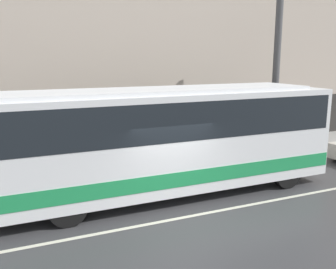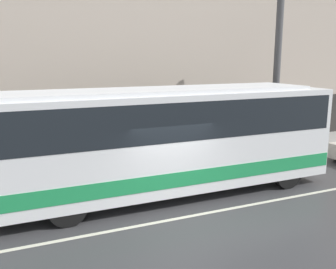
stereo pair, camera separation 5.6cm
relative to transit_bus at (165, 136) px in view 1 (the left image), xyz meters
The scene contains 7 objects.
ground_plane 2.71m from the transit_bus, 98.85° to the right, with size 60.00×60.00×0.00m, color #38383A.
sidewalk 4.07m from the transit_bus, 94.61° to the left, with size 60.00×2.97×0.16m.
building_facade 5.84m from the transit_bus, 93.19° to the left, with size 60.00×0.35×9.37m.
lane_stripe 2.71m from the transit_bus, 98.85° to the right, with size 54.00×0.14×0.01m.
transit_bus is the anchor object (origin of this frame).
utility_pole_near 7.12m from the transit_bus, 21.81° to the left, with size 0.30×0.30×7.05m.
pedestrian_waiting 4.82m from the transit_bus, 132.71° to the left, with size 0.36×0.36×1.52m.
Camera 1 is at (-4.33, -8.73, 4.38)m, focal length 40.00 mm.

